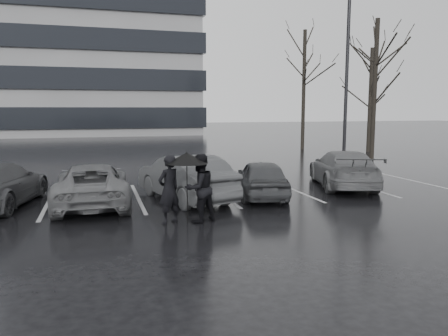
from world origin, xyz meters
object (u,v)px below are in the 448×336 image
tree_ne (370,101)px  lamp_post (347,76)px  tree_north (304,90)px  car_west_a (185,177)px  pedestrian_left (169,189)px  car_main (261,178)px  car_east (343,169)px  car_west_b (92,185)px  tree_east (375,90)px  pedestrian_right (200,188)px

tree_ne → lamp_post: bearing=-134.0°
tree_ne → tree_north: bearing=139.4°
car_west_a → tree_north: bearing=-143.0°
car_west_a → pedestrian_left: size_ratio=2.52×
car_main → car_east: (3.68, 0.95, 0.06)m
lamp_post → tree_ne: 7.63m
lamp_post → tree_north: 8.61m
car_west_b → tree_east: bearing=-151.3°
tree_east → tree_ne: bearing=58.0°
car_west_a → car_west_b: (-2.89, -0.01, -0.09)m
car_main → pedestrian_left: size_ratio=2.09×
car_main → tree_ne: 18.04m
car_west_b → lamp_post: 15.15m
car_main → tree_north: size_ratio=0.44×
tree_north → car_main: bearing=-120.7°
car_west_a → pedestrian_right: pedestrian_right is taller
car_west_a → tree_ne: size_ratio=0.64×
car_west_a → car_east: size_ratio=0.93×
car_west_b → pedestrian_right: size_ratio=2.59×
pedestrian_left → tree_ne: 22.26m
tree_east → tree_north: 7.08m
pedestrian_left → pedestrian_right: (0.79, -0.09, 0.01)m
car_west_b → tree_ne: 22.08m
lamp_post → car_main: bearing=-136.5°
car_west_a → tree_north: 19.58m
car_west_a → car_west_b: bearing=-15.2°
tree_east → tree_ne: 4.74m
pedestrian_right → tree_ne: (15.42, 15.11, 2.61)m
car_main → car_west_a: (-2.56, 0.24, 0.10)m
tree_east → pedestrian_left: bearing=-141.2°
tree_ne → tree_north: (-3.50, 3.00, 0.75)m
car_west_a → pedestrian_left: 2.93m
car_main → lamp_post: lamp_post is taller
car_main → tree_east: tree_east is taller
car_east → tree_ne: size_ratio=0.68×
tree_ne → car_east: bearing=-128.0°
lamp_post → car_east: bearing=-121.7°
tree_ne → tree_east: bearing=-122.0°
tree_east → tree_ne: (2.50, 4.00, -0.50)m
tree_east → tree_ne: size_ratio=1.14×
car_west_a → tree_ne: bearing=-156.6°
car_east → lamp_post: (3.78, 6.12, 3.98)m
car_west_b → tree_east: tree_east is taller
lamp_post → tree_east: (2.73, 1.43, -0.67)m
car_west_a → tree_ne: (15.25, 12.26, 2.76)m
car_west_a → pedestrian_right: bearing=71.1°
tree_ne → pedestrian_left: bearing=-137.2°
car_west_a → pedestrian_right: (-0.17, -2.85, 0.16)m
car_east → tree_ne: 14.91m
car_main → tree_east: bearing=-127.5°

